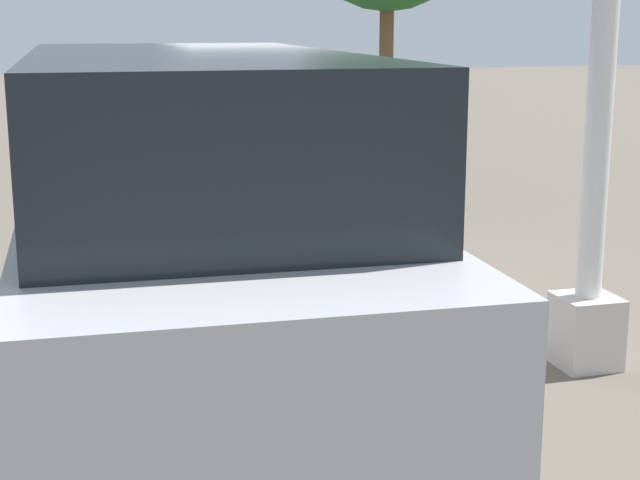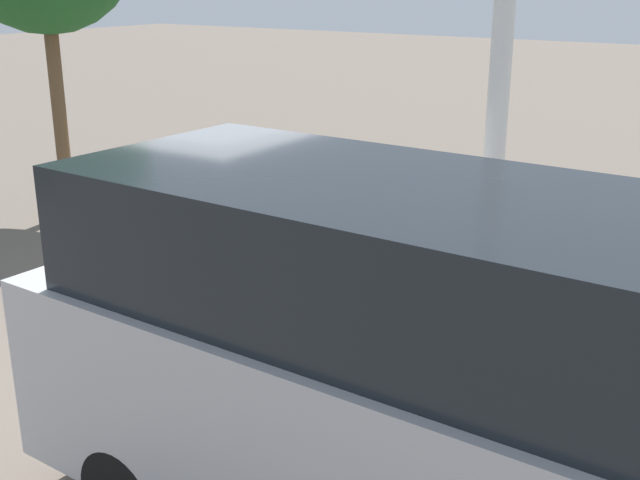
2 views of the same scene
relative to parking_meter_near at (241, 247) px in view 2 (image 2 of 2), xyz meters
name	(u,v)px [view 2 (image 2 of 2)]	position (x,y,z in m)	size (l,w,h in m)	color
ground_plane	(217,358)	(0.03, -0.45, -0.99)	(80.00, 80.00, 0.00)	#60564C
parking_meter_near	(241,247)	(0.00, 0.00, 0.00)	(0.21, 0.14, 1.35)	#9E9EA3
lamp_post	(495,146)	(2.05, 1.14, 1.02)	(0.44, 0.44, 5.50)	beige
parked_van	(406,374)	(2.78, -1.90, 0.28)	(5.03, 2.04, 2.40)	#B2B2B7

